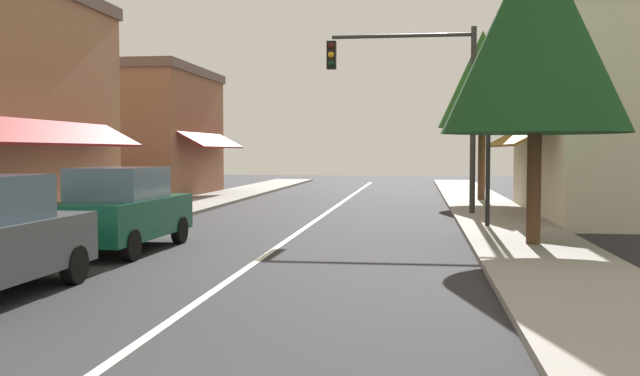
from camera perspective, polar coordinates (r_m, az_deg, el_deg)
ground_plane at (r=22.42m, az=-0.17°, el=-2.46°), size 80.00×80.00×0.00m
sidewalk_left at (r=23.79m, az=-13.42°, el=-2.08°), size 2.60×56.00×0.12m
sidewalk_right at (r=22.35m, az=13.95°, el=-2.41°), size 2.60×56.00×0.12m
lane_center_stripe at (r=22.42m, az=-0.17°, el=-2.45°), size 0.14×52.00×0.01m
storefront_right_block at (r=24.90m, az=21.90°, el=5.31°), size 5.98×10.20×6.46m
storefront_far_left at (r=34.38m, az=-13.29°, el=4.28°), size 6.18×8.20×5.91m
parked_car_second_left at (r=15.80m, az=-15.43°, el=-1.65°), size 1.86×4.14×1.77m
traffic_signal_mast_arm at (r=23.58m, az=8.16°, el=7.74°), size 4.77×0.50×6.05m
street_lamp_right_mid at (r=19.68m, az=13.14°, el=5.29°), size 0.36×0.36×4.31m
tree_right_near at (r=16.33m, az=16.67°, el=11.81°), size 3.98×3.98×6.87m
tree_right_far at (r=30.40m, az=12.69°, el=8.34°), size 3.57×3.57×6.99m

